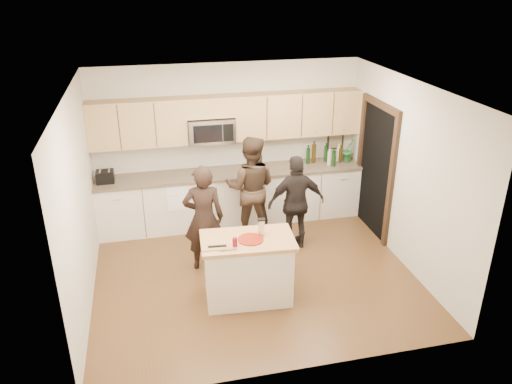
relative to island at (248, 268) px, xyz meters
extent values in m
plane|color=#54351D|center=(0.21, 0.57, -0.45)|extent=(4.50, 4.50, 0.00)
cube|color=beige|center=(0.21, 2.57, 0.90)|extent=(4.50, 0.02, 2.70)
cube|color=beige|center=(0.21, -1.43, 0.90)|extent=(4.50, 0.02, 2.70)
cube|color=beige|center=(-2.04, 0.57, 0.90)|extent=(0.02, 4.00, 2.70)
cube|color=beige|center=(2.46, 0.57, 0.90)|extent=(0.02, 4.00, 2.70)
cube|color=white|center=(0.21, 0.57, 2.25)|extent=(4.50, 4.00, 0.02)
cube|color=silver|center=(0.21, 2.26, 0.00)|extent=(4.50, 0.62, 0.90)
cube|color=brown|center=(0.21, 2.25, 0.47)|extent=(4.50, 0.66, 0.04)
cube|color=tan|center=(-1.27, 2.40, 1.37)|extent=(1.55, 0.33, 0.75)
cube|color=tan|center=(1.37, 2.40, 1.37)|extent=(2.17, 0.33, 0.75)
cube|color=tan|center=(-0.10, 2.40, 1.58)|extent=(0.78, 0.33, 0.33)
cube|color=silver|center=(-0.10, 2.37, 1.20)|extent=(0.76, 0.40, 0.40)
cube|color=black|center=(-0.18, 2.17, 1.20)|extent=(0.47, 0.01, 0.29)
cube|color=black|center=(0.15, 2.17, 1.20)|extent=(0.17, 0.01, 0.29)
cube|color=black|center=(2.44, 1.47, 0.60)|extent=(0.02, 1.05, 2.10)
cube|color=black|center=(2.43, 0.89, 0.60)|extent=(0.06, 0.10, 2.10)
cube|color=black|center=(2.43, 2.04, 0.60)|extent=(0.06, 0.10, 2.10)
cube|color=black|center=(2.43, 1.47, 1.70)|extent=(0.06, 1.25, 0.10)
cube|color=black|center=(2.16, 2.55, 0.83)|extent=(0.30, 0.03, 0.38)
cube|color=tan|center=(2.16, 2.54, 0.83)|extent=(0.24, 0.00, 0.32)
cube|color=white|center=(-0.74, 1.94, 0.25)|extent=(0.34, 0.01, 0.48)
cube|color=white|center=(-0.74, 2.24, 0.48)|extent=(0.34, 0.60, 0.01)
cube|color=silver|center=(0.00, 0.00, -0.03)|extent=(1.15, 0.72, 0.85)
cube|color=#B77E4C|center=(0.00, 0.00, 0.42)|extent=(1.25, 0.78, 0.05)
cylinder|color=maroon|center=(0.03, -0.04, 0.45)|extent=(0.33, 0.33, 0.02)
cube|color=silver|center=(0.19, 0.05, 0.56)|extent=(0.08, 0.06, 0.21)
cube|color=black|center=(0.19, 0.05, 0.68)|extent=(0.09, 0.07, 0.02)
cylinder|color=maroon|center=(-0.19, -0.15, 0.50)|extent=(0.06, 0.06, 0.11)
cube|color=#B77E4C|center=(-0.46, -0.12, 0.45)|extent=(0.30, 0.20, 0.02)
cube|color=black|center=(-0.41, -0.14, 0.47)|extent=(0.23, 0.05, 0.02)
cube|color=silver|center=(-0.29, -0.24, 0.47)|extent=(0.23, 0.04, 0.01)
cube|color=black|center=(-1.84, 2.24, 0.58)|extent=(0.28, 0.22, 0.19)
cube|color=silver|center=(-1.91, 2.24, 0.68)|extent=(0.03, 0.16, 0.00)
cube|color=silver|center=(-1.77, 2.24, 0.68)|extent=(0.03, 0.16, 0.00)
cylinder|color=black|center=(1.57, 2.33, 0.65)|extent=(0.07, 0.07, 0.34)
cylinder|color=#312209|center=(1.69, 2.36, 0.68)|extent=(0.07, 0.07, 0.39)
cylinder|color=#B0AD8A|center=(1.92, 2.19, 0.64)|extent=(0.08, 0.08, 0.30)
cylinder|color=black|center=(1.92, 2.36, 0.66)|extent=(0.07, 0.07, 0.34)
cylinder|color=#312209|center=(2.16, 2.27, 0.64)|extent=(0.06, 0.06, 0.31)
cylinder|color=#B0AD8A|center=(2.15, 2.34, 0.64)|extent=(0.08, 0.08, 0.32)
cylinder|color=black|center=(1.96, 2.11, 0.65)|extent=(0.07, 0.07, 0.33)
imported|color=#2B6D30|center=(2.31, 2.29, 0.70)|extent=(0.29, 0.27, 0.43)
imported|color=black|center=(-0.45, 0.89, 0.35)|extent=(0.63, 0.45, 1.61)
imported|color=#34241A|center=(0.41, 1.70, 0.40)|extent=(1.00, 0.88, 1.71)
imported|color=black|center=(1.02, 1.17, 0.31)|extent=(0.90, 0.38, 1.53)
camera|label=1|loc=(-1.14, -5.46, 3.57)|focal=35.00mm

